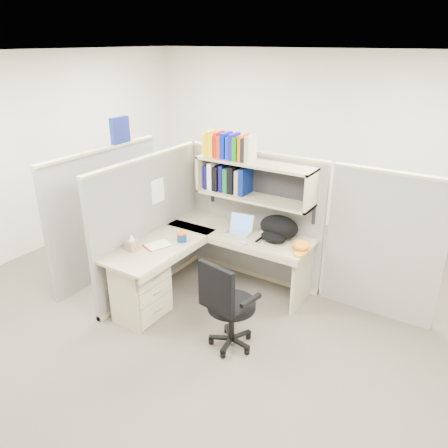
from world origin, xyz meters
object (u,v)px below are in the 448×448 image
Objects in this scene: backpack at (277,229)px; snack_canister at (182,237)px; task_chair at (229,318)px; laptop at (239,225)px; desk at (168,275)px.

backpack is 3.98× the size of snack_canister.
snack_canister is at bearing 151.94° from task_chair.
laptop is at bearing 52.88° from snack_canister.
task_chair is (0.93, -0.49, -0.44)m from snack_canister.
laptop is 0.29× the size of task_chair.
desk is 6.06× the size of laptop.
snack_canister is at bearing 91.20° from desk.
snack_canister reaches higher than desk.
desk is 3.86× the size of backpack.
laptop is 2.53× the size of snack_canister.
backpack is (0.86, 0.89, 0.42)m from desk.
laptop reaches higher than desk.
snack_canister is (-0.01, 0.28, 0.35)m from desk.
desk is 0.95m from task_chair.
backpack is 1.22m from task_chair.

